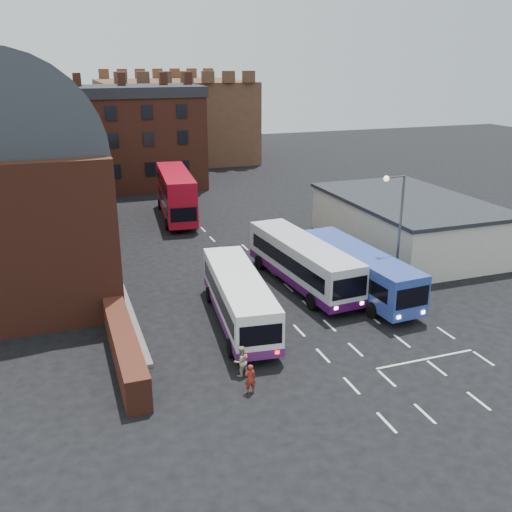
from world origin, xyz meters
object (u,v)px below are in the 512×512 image
object	(u,v)px
pedestrian_red	(250,379)
pedestrian_beige	(241,361)
bus_red_double	(176,194)
bus_white_outbound	(239,295)
bus_white_inbound	(302,260)
street_lamp	(397,223)
bus_blue	(358,268)

from	to	relation	value
pedestrian_red	pedestrian_beige	distance (m)	1.62
bus_red_double	bus_white_outbound	bearing A→B (deg)	92.19
bus_white_inbound	pedestrian_red	distance (m)	14.19
street_lamp	pedestrian_beige	bearing A→B (deg)	-152.60
bus_white_outbound	bus_red_double	bearing A→B (deg)	92.82
bus_white_outbound	pedestrian_red	distance (m)	7.79
bus_white_outbound	pedestrian_red	world-z (taller)	bus_white_outbound
bus_white_outbound	bus_blue	size ratio (longest dim) A/B	0.98
bus_red_double	street_lamp	size ratio (longest dim) A/B	1.47
bus_red_double	pedestrian_beige	bearing A→B (deg)	89.54
bus_white_inbound	pedestrian_beige	size ratio (longest dim) A/B	7.38
bus_white_inbound	street_lamp	distance (m)	6.90
street_lamp	pedestrian_beige	world-z (taller)	street_lamp
bus_red_double	street_lamp	xyz separation A→B (m)	(9.79, -23.88, 2.44)
pedestrian_beige	bus_white_outbound	bearing A→B (deg)	-120.88
bus_white_inbound	pedestrian_beige	distance (m)	12.83
bus_white_inbound	bus_blue	xyz separation A→B (m)	(2.95, -2.63, -0.10)
bus_white_outbound	bus_white_inbound	size ratio (longest dim) A/B	0.94
bus_blue	bus_white_inbound	bearing A→B (deg)	-45.47
bus_blue	bus_red_double	bearing A→B (deg)	-75.96
bus_white_inbound	bus_red_double	size ratio (longest dim) A/B	1.01
bus_blue	pedestrian_beige	size ratio (longest dim) A/B	7.01
bus_white_outbound	bus_red_double	world-z (taller)	bus_red_double
bus_white_outbound	bus_white_inbound	world-z (taller)	bus_white_inbound
bus_white_inbound	bus_blue	size ratio (longest dim) A/B	1.05
bus_white_inbound	bus_blue	world-z (taller)	bus_white_inbound
bus_white_inbound	pedestrian_red	xyz separation A→B (m)	(-7.95, -11.69, -1.18)
bus_white_outbound	street_lamp	xyz separation A→B (m)	(11.35, 0.95, 3.16)
bus_blue	street_lamp	size ratio (longest dim) A/B	1.41
bus_red_double	pedestrian_red	size ratio (longest dim) A/B	7.93
bus_white_outbound	pedestrian_red	xyz separation A→B (m)	(-1.87, -7.49, -1.05)
bus_blue	bus_red_double	distance (m)	24.43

